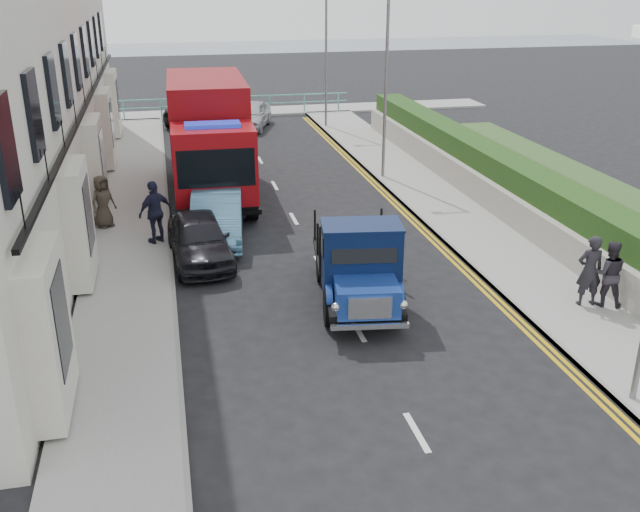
{
  "coord_description": "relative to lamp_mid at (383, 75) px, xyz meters",
  "views": [
    {
      "loc": [
        -3.97,
        -11.96,
        7.65
      ],
      "look_at": [
        -0.62,
        3.2,
        1.4
      ],
      "focal_mm": 40.0,
      "sensor_mm": 36.0,
      "label": 1
    }
  ],
  "objects": [
    {
      "name": "bedford_lorry",
      "position": [
        -3.85,
        -10.95,
        -2.99
      ],
      "size": [
        2.45,
        4.82,
        2.19
      ],
      "rotation": [
        0.0,
        0.0,
        -0.15
      ],
      "color": "black",
      "rests_on": "ground"
    },
    {
      "name": "promenade",
      "position": [
        -4.18,
        15.0,
        -3.94
      ],
      "size": [
        30.0,
        2.5,
        0.12
      ],
      "primitive_type": "cube",
      "color": "gray",
      "rests_on": "ground"
    },
    {
      "name": "pedestrian_west_near",
      "position": [
        -8.58,
        -5.55,
        -2.94
      ],
      "size": [
        1.17,
        0.98,
        1.87
      ],
      "primitive_type": "imported",
      "rotation": [
        0.0,
        0.0,
        3.72
      ],
      "color": "#1C1D33",
      "rests_on": "pavement_west"
    },
    {
      "name": "lamp_mid",
      "position": [
        0.0,
        0.0,
        0.0
      ],
      "size": [
        1.23,
        0.18,
        7.0
      ],
      "color": "slate",
      "rests_on": "ground"
    },
    {
      "name": "parked_car_rear",
      "position": [
        -6.78,
        -0.55,
        -3.21
      ],
      "size": [
        2.47,
        5.54,
        1.58
      ],
      "primitive_type": "imported",
      "rotation": [
        0.0,
        0.0,
        -0.05
      ],
      "color": "#A1A1A6",
      "rests_on": "ground"
    },
    {
      "name": "parked_car_front",
      "position": [
        -7.42,
        -7.0,
        -3.33
      ],
      "size": [
        1.85,
        4.04,
        1.34
      ],
      "primitive_type": "imported",
      "rotation": [
        0.0,
        0.0,
        0.07
      ],
      "color": "black",
      "rests_on": "ground"
    },
    {
      "name": "pedestrian_east_far",
      "position": [
        1.92,
        -12.25,
        -3.06
      ],
      "size": [
        0.98,
        0.89,
        1.64
      ],
      "primitive_type": "imported",
      "rotation": [
        0.0,
        0.0,
        2.72
      ],
      "color": "#2D2831",
      "rests_on": "pavement_east"
    },
    {
      "name": "parked_car_mid",
      "position": [
        -6.78,
        -5.31,
        -3.29
      ],
      "size": [
        1.97,
        4.44,
        1.42
      ],
      "primitive_type": "imported",
      "rotation": [
        0.0,
        0.0,
        -0.11
      ],
      "color": "#558FB6",
      "rests_on": "ground"
    },
    {
      "name": "seafront_car_left",
      "position": [
        -6.17,
        13.0,
        -3.28
      ],
      "size": [
        4.19,
        5.65,
        1.43
      ],
      "primitive_type": "imported",
      "rotation": [
        0.0,
        0.0,
        2.74
      ],
      "color": "black",
      "rests_on": "ground"
    },
    {
      "name": "red_lorry",
      "position": [
        -6.58,
        -0.59,
        -1.82
      ],
      "size": [
        2.82,
        7.86,
        4.08
      ],
      "rotation": [
        0.0,
        0.0,
        -0.02
      ],
      "color": "black",
      "rests_on": "ground"
    },
    {
      "name": "seafront_car_right",
      "position": [
        -3.68,
        10.77,
        -3.31
      ],
      "size": [
        2.84,
        4.33,
        1.37
      ],
      "primitive_type": "imported",
      "rotation": [
        0.0,
        0.0,
        -0.33
      ],
      "color": "#B9BABE",
      "rests_on": "ground"
    },
    {
      "name": "lamp_far",
      "position": [
        0.0,
        10.0,
        0.0
      ],
      "size": [
        1.23,
        0.18,
        7.0
      ],
      "color": "slate",
      "rests_on": "ground"
    },
    {
      "name": "pedestrian_east_near",
      "position": [
        1.49,
        -12.13,
        -3.0
      ],
      "size": [
        0.68,
        0.48,
        1.76
      ],
      "primitive_type": "imported",
      "rotation": [
        0.0,
        0.0,
        3.05
      ],
      "color": "black",
      "rests_on": "pavement_east"
    },
    {
      "name": "ground",
      "position": [
        -4.18,
        -14.0,
        -4.0
      ],
      "size": [
        120.0,
        120.0,
        0.0
      ],
      "primitive_type": "plane",
      "color": "black",
      "rests_on": "ground"
    },
    {
      "name": "pavement_east",
      "position": [
        1.12,
        -5.0,
        -3.94
      ],
      "size": [
        2.6,
        38.0,
        0.12
      ],
      "primitive_type": "cube",
      "color": "gray",
      "rests_on": "ground"
    },
    {
      "name": "pavement_west",
      "position": [
        -9.38,
        -5.0,
        -3.94
      ],
      "size": [
        2.4,
        38.0,
        0.12
      ],
      "primitive_type": "cube",
      "color": "gray",
      "rests_on": "ground"
    },
    {
      "name": "seafront_railing",
      "position": [
        -4.18,
        14.2,
        -3.42
      ],
      "size": [
        13.0,
        0.08,
        1.11
      ],
      "color": "#59B2A5",
      "rests_on": "ground"
    },
    {
      "name": "garden_east",
      "position": [
        3.03,
        -5.0,
        -3.1
      ],
      "size": [
        1.45,
        28.0,
        1.75
      ],
      "color": "#B2AD9E",
      "rests_on": "ground"
    },
    {
      "name": "pedestrian_west_far",
      "position": [
        -10.18,
        -3.79,
        -3.05
      ],
      "size": [
        0.96,
        0.92,
        1.66
      ],
      "primitive_type": "imported",
      "rotation": [
        0.0,
        0.0,
        0.69
      ],
      "color": "#362F27",
      "rests_on": "pavement_west"
    },
    {
      "name": "sea_plane",
      "position": [
        -4.18,
        46.0,
        -4.0
      ],
      "size": [
        120.0,
        120.0,
        0.0
      ],
      "primitive_type": "plane",
      "color": "slate",
      "rests_on": "ground"
    }
  ]
}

